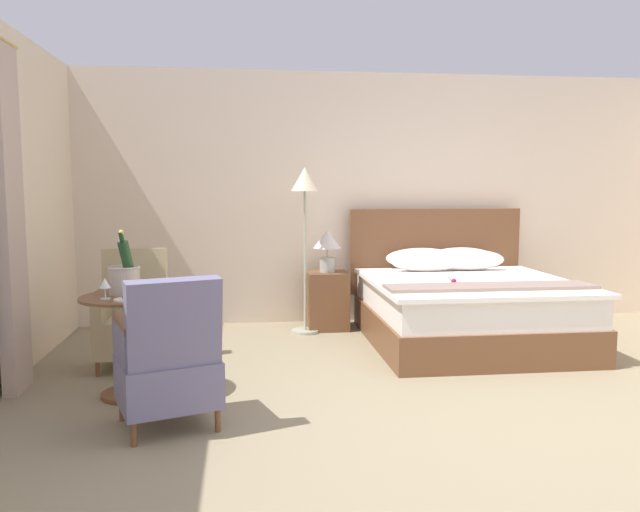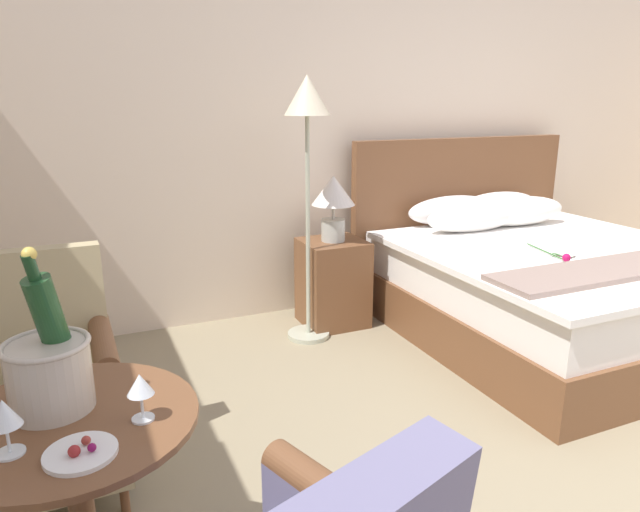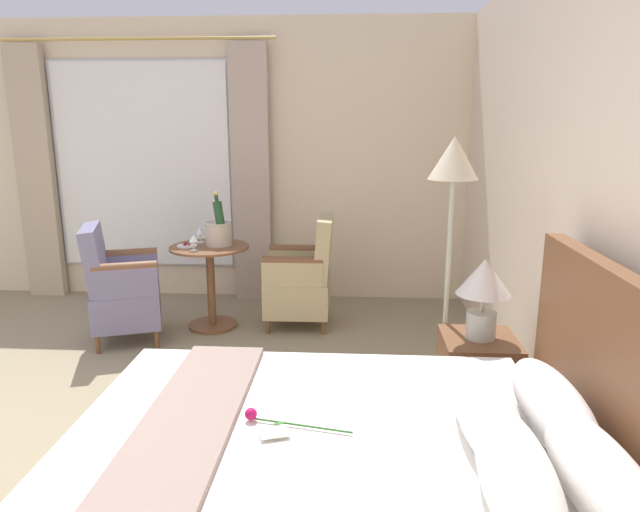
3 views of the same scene
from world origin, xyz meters
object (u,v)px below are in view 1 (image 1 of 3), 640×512
bedside_lamp (327,244)px  champagne_bucket (124,276)px  snack_plate (127,299)px  armchair_by_window (133,316)px  nightstand (327,300)px  armchair_facing_bed (169,360)px  bed (464,304)px  side_table_round (130,336)px  floor_lamp_brass (305,199)px  wine_glass_near_edge (152,284)px  wine_glass_near_bucket (105,284)px

bedside_lamp → champagne_bucket: 2.54m
snack_plate → armchair_by_window: armchair_by_window is taller
nightstand → armchair_facing_bed: 2.93m
bed → side_table_round: 3.18m
nightstand → armchair_facing_bed: bearing=-117.2°
bed → side_table_round: bed is taller
bedside_lamp → snack_plate: size_ratio=2.59×
champagne_bucket → armchair_facing_bed: 0.93m
floor_lamp_brass → wine_glass_near_edge: bearing=-123.9°
armchair_by_window → wine_glass_near_bucket: bearing=-91.4°
bedside_lamp → wine_glass_near_bucket: bearing=-131.6°
nightstand → bedside_lamp: 0.60m
floor_lamp_brass → snack_plate: 2.51m
wine_glass_near_edge → armchair_by_window: (-0.29, 0.87, -0.41)m
snack_plate → champagne_bucket: bearing=102.5°
nightstand → wine_glass_near_edge: bearing=-126.7°
snack_plate → armchair_by_window: 1.04m
champagne_bucket → armchair_by_window: 0.84m
armchair_by_window → side_table_round: bearing=-82.0°
bed → champagne_bucket: (-2.96, -1.17, 0.50)m
wine_glass_near_bucket → armchair_facing_bed: 0.83m
side_table_round → wine_glass_near_bucket: bearing=-140.5°
wine_glass_near_edge → snack_plate: (-0.16, -0.10, -0.09)m
wine_glass_near_edge → snack_plate: size_ratio=0.77×
snack_plate → armchair_facing_bed: (0.33, -0.48, -0.30)m
bed → bedside_lamp: (-1.24, 0.69, 0.54)m
wine_glass_near_edge → side_table_round: bearing=155.7°
nightstand → wine_glass_near_bucket: 2.79m
nightstand → armchair_by_window: bearing=-147.4°
wine_glass_near_bucket → snack_plate: size_ratio=0.84×
armchair_facing_bed → side_table_round: bearing=117.7°
bed → champagne_bucket: bed is taller
champagne_bucket → bedside_lamp: bearing=47.3°
nightstand → bedside_lamp: size_ratio=1.35×
bedside_lamp → wine_glass_near_bucket: size_ratio=3.07×
side_table_round → champagne_bucket: 0.43m
side_table_round → snack_plate: snack_plate is taller
floor_lamp_brass → side_table_round: size_ratio=2.32×
wine_glass_near_bucket → wine_glass_near_edge: bearing=5.2°
bedside_lamp → armchair_facing_bed: size_ratio=0.46×
floor_lamp_brass → armchair_facing_bed: (-1.09, -2.45, -0.93)m
bed → armchair_facing_bed: bed is taller
bedside_lamp → armchair_facing_bed: (-1.34, -2.61, -0.47)m
floor_lamp_brass → side_table_round: floor_lamp_brass is taller
floor_lamp_brass → side_table_round: 2.48m
bed → snack_plate: 3.26m
floor_lamp_brass → champagne_bucket: 2.31m
champagne_bucket → snack_plate: (0.06, -0.26, -0.12)m
floor_lamp_brass → snack_plate: size_ratio=9.80×
wine_glass_near_bucket → snack_plate: bearing=-25.8°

